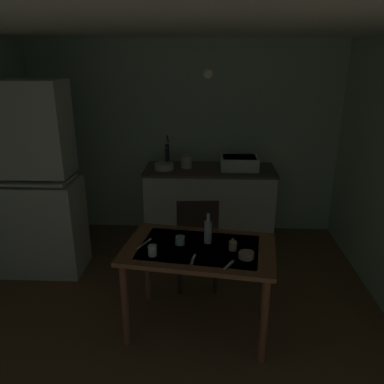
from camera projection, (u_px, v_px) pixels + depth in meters
name	position (u px, v px, depth m)	size (l,w,h in m)	color
ground_plane	(174.00, 304.00, 3.60)	(4.80, 4.80, 0.00)	brown
wall_back	(185.00, 139.00, 4.87)	(3.90, 0.10, 2.38)	#B6D1B3
ceiling_slab	(169.00, 20.00, 2.78)	(3.90, 3.56, 0.10)	white
hutch_cabinet	(35.00, 188.00, 3.90)	(0.86, 0.50, 1.98)	silver
counter_cabinet	(209.00, 204.00, 4.76)	(1.55, 0.64, 0.91)	silver
sink_basin	(239.00, 163.00, 4.56)	(0.44, 0.34, 0.15)	white
hand_pump	(167.00, 153.00, 4.61)	(0.05, 0.27, 0.39)	#232328
mixing_bowl_counter	(164.00, 166.00, 4.57)	(0.23, 0.23, 0.07)	white
stoneware_crock	(187.00, 162.00, 4.62)	(0.13, 0.13, 0.14)	beige
dining_table	(199.00, 258.00, 3.09)	(1.27, 0.88, 0.76)	brown
chair_far_side	(197.00, 242.00, 3.70)	(0.43, 0.43, 0.96)	#2F251E
serving_bowl_wide	(246.00, 255.00, 2.89)	(0.12, 0.12, 0.04)	tan
teacup_cream	(152.00, 250.00, 2.91)	(0.07, 0.07, 0.08)	white
mug_tall	(180.00, 240.00, 3.09)	(0.07, 0.07, 0.07)	#ADD1C1
mug_dark	(233.00, 246.00, 3.00)	(0.06, 0.06, 0.07)	tan
glass_bottle	(208.00, 231.00, 3.09)	(0.06, 0.06, 0.25)	#B7BCC1
table_knife	(144.00, 244.00, 3.10)	(0.20, 0.02, 0.01)	silver
teaspoon_near_bowl	(193.00, 259.00, 2.87)	(0.15, 0.02, 0.01)	beige
teaspoon_by_cup	(234.00, 242.00, 3.13)	(0.14, 0.02, 0.01)	beige
serving_spoon	(229.00, 265.00, 2.79)	(0.15, 0.02, 0.01)	beige
pendant_bulb	(208.00, 74.00, 3.13)	(0.08, 0.08, 0.08)	#F9EFCC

